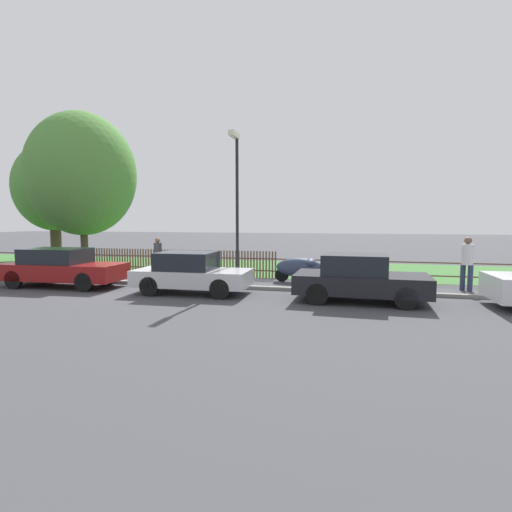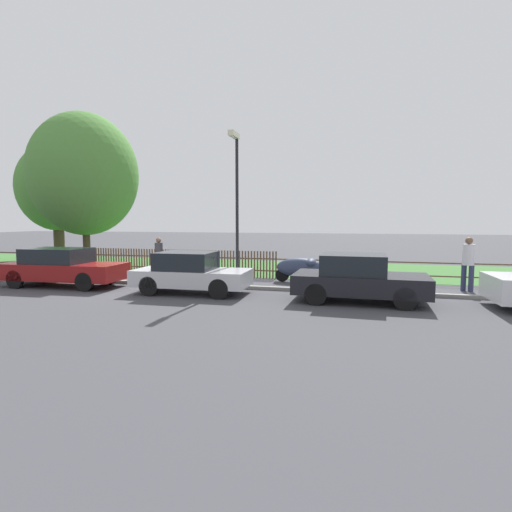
{
  "view_description": "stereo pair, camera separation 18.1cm",
  "coord_description": "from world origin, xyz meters",
  "px_view_note": "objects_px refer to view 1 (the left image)",
  "views": [
    {
      "loc": [
        8.27,
        -13.41,
        2.44
      ],
      "look_at": [
        4.8,
        0.97,
        1.1
      ],
      "focal_mm": 28.0,
      "sensor_mm": 36.0,
      "label": 1
    },
    {
      "loc": [
        8.44,
        -13.37,
        2.44
      ],
      "look_at": [
        4.8,
        0.97,
        1.1
      ],
      "focal_mm": 28.0,
      "sensor_mm": 36.0,
      "label": 2
    }
  ],
  "objects_px": {
    "parked_car_navy_estate": "(191,273)",
    "pedestrian_by_lamp": "(158,255)",
    "parked_car_black_saloon": "(61,267)",
    "tree_nearest_kerb": "(54,187)",
    "parked_car_red_compact": "(359,278)",
    "covered_motorcycle": "(301,267)",
    "tree_behind_motorcycle": "(82,174)",
    "street_lamp": "(236,191)",
    "pedestrian_near_fence": "(467,261)"
  },
  "relations": [
    {
      "from": "tree_nearest_kerb",
      "to": "covered_motorcycle",
      "type": "bearing_deg",
      "value": -19.38
    },
    {
      "from": "parked_car_navy_estate",
      "to": "parked_car_red_compact",
      "type": "height_order",
      "value": "parked_car_red_compact"
    },
    {
      "from": "pedestrian_near_fence",
      "to": "street_lamp",
      "type": "distance_m",
      "value": 8.35
    },
    {
      "from": "covered_motorcycle",
      "to": "parked_car_navy_estate",
      "type": "bearing_deg",
      "value": -134.19
    },
    {
      "from": "pedestrian_near_fence",
      "to": "street_lamp",
      "type": "relative_size",
      "value": 0.34
    },
    {
      "from": "parked_car_navy_estate",
      "to": "street_lamp",
      "type": "distance_m",
      "value": 3.38
    },
    {
      "from": "tree_nearest_kerb",
      "to": "parked_car_navy_estate",
      "type": "bearing_deg",
      "value": -34.87
    },
    {
      "from": "parked_car_black_saloon",
      "to": "street_lamp",
      "type": "distance_m",
      "value": 6.99
    },
    {
      "from": "tree_nearest_kerb",
      "to": "pedestrian_near_fence",
      "type": "bearing_deg",
      "value": -15.8
    },
    {
      "from": "parked_car_red_compact",
      "to": "covered_motorcycle",
      "type": "height_order",
      "value": "parked_car_red_compact"
    },
    {
      "from": "parked_car_red_compact",
      "to": "covered_motorcycle",
      "type": "xyz_separation_m",
      "value": [
        -2.15,
        3.27,
        -0.13
      ]
    },
    {
      "from": "parked_car_black_saloon",
      "to": "covered_motorcycle",
      "type": "distance_m",
      "value": 8.95
    },
    {
      "from": "parked_car_black_saloon",
      "to": "parked_car_navy_estate",
      "type": "bearing_deg",
      "value": -3.46
    },
    {
      "from": "parked_car_black_saloon",
      "to": "tree_nearest_kerb",
      "type": "height_order",
      "value": "tree_nearest_kerb"
    },
    {
      "from": "parked_car_black_saloon",
      "to": "pedestrian_near_fence",
      "type": "distance_m",
      "value": 14.41
    },
    {
      "from": "street_lamp",
      "to": "parked_car_navy_estate",
      "type": "bearing_deg",
      "value": -125.1
    },
    {
      "from": "pedestrian_by_lamp",
      "to": "tree_nearest_kerb",
      "type": "bearing_deg",
      "value": 139.85
    },
    {
      "from": "covered_motorcycle",
      "to": "tree_behind_motorcycle",
      "type": "relative_size",
      "value": 0.25
    },
    {
      "from": "parked_car_red_compact",
      "to": "street_lamp",
      "type": "bearing_deg",
      "value": 160.65
    },
    {
      "from": "parked_car_red_compact",
      "to": "pedestrian_by_lamp",
      "type": "bearing_deg",
      "value": 159.13
    },
    {
      "from": "covered_motorcycle",
      "to": "street_lamp",
      "type": "xyz_separation_m",
      "value": [
        -2.14,
        -1.63,
        2.88
      ]
    },
    {
      "from": "parked_car_navy_estate",
      "to": "parked_car_black_saloon",
      "type": "bearing_deg",
      "value": 177.43
    },
    {
      "from": "street_lamp",
      "to": "pedestrian_by_lamp",
      "type": "bearing_deg",
      "value": 155.97
    },
    {
      "from": "parked_car_navy_estate",
      "to": "pedestrian_by_lamp",
      "type": "height_order",
      "value": "pedestrian_by_lamp"
    },
    {
      "from": "pedestrian_near_fence",
      "to": "street_lamp",
      "type": "bearing_deg",
      "value": -128.6
    },
    {
      "from": "pedestrian_near_fence",
      "to": "pedestrian_by_lamp",
      "type": "distance_m",
      "value": 12.01
    },
    {
      "from": "covered_motorcycle",
      "to": "pedestrian_by_lamp",
      "type": "bearing_deg",
      "value": 179.45
    },
    {
      "from": "parked_car_navy_estate",
      "to": "parked_car_red_compact",
      "type": "xyz_separation_m",
      "value": [
        5.4,
        -0.06,
        0.02
      ]
    },
    {
      "from": "parked_car_navy_estate",
      "to": "pedestrian_near_fence",
      "type": "relative_size",
      "value": 2.06
    },
    {
      "from": "tree_behind_motorcycle",
      "to": "pedestrian_by_lamp",
      "type": "height_order",
      "value": "tree_behind_motorcycle"
    },
    {
      "from": "parked_car_navy_estate",
      "to": "street_lamp",
      "type": "xyz_separation_m",
      "value": [
        1.11,
        1.59,
        2.77
      ]
    },
    {
      "from": "tree_behind_motorcycle",
      "to": "tree_nearest_kerb",
      "type": "bearing_deg",
      "value": 144.15
    },
    {
      "from": "covered_motorcycle",
      "to": "tree_nearest_kerb",
      "type": "height_order",
      "value": "tree_nearest_kerb"
    },
    {
      "from": "parked_car_red_compact",
      "to": "tree_nearest_kerb",
      "type": "xyz_separation_m",
      "value": [
        -18.04,
        8.86,
        3.71
      ]
    },
    {
      "from": "parked_car_navy_estate",
      "to": "covered_motorcycle",
      "type": "relative_size",
      "value": 1.98
    },
    {
      "from": "covered_motorcycle",
      "to": "pedestrian_by_lamp",
      "type": "height_order",
      "value": "pedestrian_by_lamp"
    },
    {
      "from": "parked_car_red_compact",
      "to": "tree_nearest_kerb",
      "type": "bearing_deg",
      "value": 155.44
    },
    {
      "from": "parked_car_navy_estate",
      "to": "pedestrian_near_fence",
      "type": "bearing_deg",
      "value": 15.22
    },
    {
      "from": "tree_nearest_kerb",
      "to": "parked_car_black_saloon",
      "type": "bearing_deg",
      "value": -49.21
    },
    {
      "from": "parked_car_navy_estate",
      "to": "pedestrian_by_lamp",
      "type": "relative_size",
      "value": 2.28
    },
    {
      "from": "tree_behind_motorcycle",
      "to": "street_lamp",
      "type": "xyz_separation_m",
      "value": [
        9.36,
        -4.05,
        -1.28
      ]
    },
    {
      "from": "tree_behind_motorcycle",
      "to": "covered_motorcycle",
      "type": "bearing_deg",
      "value": -11.87
    },
    {
      "from": "parked_car_black_saloon",
      "to": "covered_motorcycle",
      "type": "xyz_separation_m",
      "value": [
        8.39,
        3.1,
        -0.13
      ]
    },
    {
      "from": "parked_car_navy_estate",
      "to": "covered_motorcycle",
      "type": "xyz_separation_m",
      "value": [
        3.25,
        3.22,
        -0.11
      ]
    },
    {
      "from": "parked_car_black_saloon",
      "to": "tree_nearest_kerb",
      "type": "distance_m",
      "value": 12.06
    },
    {
      "from": "tree_nearest_kerb",
      "to": "pedestrian_by_lamp",
      "type": "xyz_separation_m",
      "value": [
        9.69,
        -5.41,
        -3.47
      ]
    },
    {
      "from": "parked_car_black_saloon",
      "to": "pedestrian_near_fence",
      "type": "relative_size",
      "value": 2.45
    },
    {
      "from": "tree_nearest_kerb",
      "to": "street_lamp",
      "type": "xyz_separation_m",
      "value": [
        13.75,
        -7.22,
        -0.96
      ]
    },
    {
      "from": "parked_car_black_saloon",
      "to": "tree_nearest_kerb",
      "type": "relative_size",
      "value": 0.64
    },
    {
      "from": "parked_car_red_compact",
      "to": "street_lamp",
      "type": "relative_size",
      "value": 0.72
    }
  ]
}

